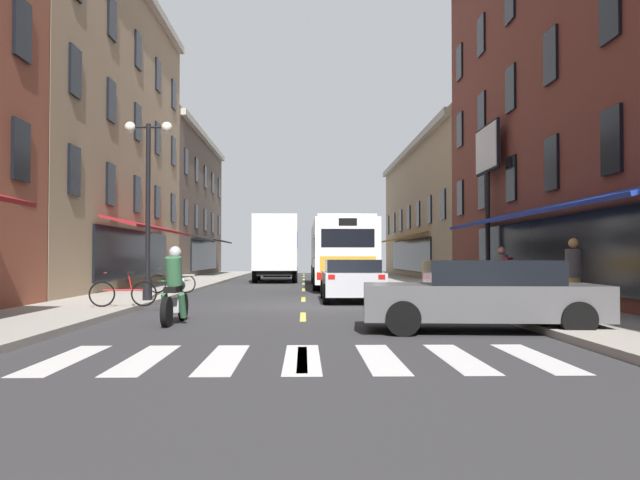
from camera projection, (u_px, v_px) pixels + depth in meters
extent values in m
cube|color=#333335|center=(303.00, 308.00, 19.26)|extent=(34.80, 80.00, 0.10)
cube|color=#DBCC4C|center=(302.00, 358.00, 9.27)|extent=(0.14, 2.40, 0.01)
cube|color=#DBCC4C|center=(303.00, 317.00, 15.76)|extent=(0.14, 2.40, 0.01)
cube|color=#DBCC4C|center=(303.00, 299.00, 22.26)|extent=(0.14, 2.40, 0.01)
cube|color=#DBCC4C|center=(304.00, 290.00, 28.76)|extent=(0.14, 2.40, 0.01)
cube|color=#DBCC4C|center=(304.00, 284.00, 35.25)|extent=(0.14, 2.40, 0.01)
cube|color=#DBCC4C|center=(304.00, 280.00, 41.75)|extent=(0.14, 2.40, 0.01)
cube|color=#DBCC4C|center=(304.00, 276.00, 48.24)|extent=(0.14, 2.40, 0.01)
cube|color=#DBCC4C|center=(304.00, 274.00, 54.74)|extent=(0.14, 2.40, 0.01)
cube|color=silver|center=(65.00, 359.00, 9.19)|extent=(0.50, 2.80, 0.01)
cube|color=silver|center=(145.00, 359.00, 9.22)|extent=(0.50, 2.80, 0.01)
cube|color=silver|center=(224.00, 359.00, 9.24)|extent=(0.50, 2.80, 0.01)
cube|color=silver|center=(302.00, 358.00, 9.27)|extent=(0.50, 2.80, 0.01)
cube|color=silver|center=(380.00, 358.00, 9.29)|extent=(0.50, 2.80, 0.01)
cube|color=silver|center=(458.00, 358.00, 9.32)|extent=(0.50, 2.80, 0.01)
cube|color=silver|center=(535.00, 358.00, 9.35)|extent=(0.50, 2.80, 0.01)
cube|color=#A39E93|center=(100.00, 304.00, 19.12)|extent=(3.00, 80.00, 0.14)
cube|color=#A39E93|center=(504.00, 303.00, 19.41)|extent=(3.00, 80.00, 0.14)
cube|color=black|center=(21.00, 151.00, 17.19)|extent=(0.10, 1.00, 1.60)
cube|color=black|center=(22.00, 29.00, 17.28)|extent=(0.10, 1.00, 1.60)
cube|color=#9E8466|center=(46.00, 131.00, 29.16)|extent=(8.00, 19.90, 14.00)
cube|color=black|center=(137.00, 254.00, 29.12)|extent=(0.10, 12.00, 2.10)
cube|color=maroon|center=(153.00, 227.00, 29.17)|extent=(1.38, 11.20, 0.44)
cube|color=black|center=(74.00, 171.00, 21.19)|extent=(0.10, 1.00, 1.60)
cube|color=black|center=(111.00, 184.00, 25.19)|extent=(0.10, 1.00, 1.60)
cube|color=black|center=(137.00, 194.00, 29.19)|extent=(0.10, 1.00, 1.60)
cube|color=black|center=(157.00, 202.00, 33.18)|extent=(0.10, 1.00, 1.60)
cube|color=black|center=(173.00, 208.00, 37.18)|extent=(0.10, 1.00, 1.60)
cube|color=black|center=(75.00, 72.00, 21.27)|extent=(0.10, 1.00, 1.60)
cube|color=black|center=(111.00, 101.00, 25.27)|extent=(0.10, 1.00, 1.60)
cube|color=black|center=(138.00, 122.00, 29.27)|extent=(0.10, 1.00, 1.60)
cube|color=black|center=(158.00, 139.00, 33.27)|extent=(0.10, 1.00, 1.60)
cube|color=black|center=(173.00, 151.00, 37.26)|extent=(0.10, 1.00, 1.60)
cube|color=black|center=(112.00, 18.00, 25.35)|extent=(0.10, 1.00, 1.60)
cube|color=black|center=(138.00, 51.00, 29.35)|extent=(0.10, 1.00, 1.60)
cube|color=black|center=(158.00, 76.00, 33.35)|extent=(0.10, 1.00, 1.60)
cube|color=black|center=(174.00, 95.00, 37.35)|extent=(0.10, 1.00, 1.60)
cube|color=brown|center=(151.00, 205.00, 49.11)|extent=(8.00, 19.90, 10.54)
cube|color=#B2AD9E|center=(206.00, 140.00, 49.33)|extent=(0.44, 19.40, 0.40)
cube|color=black|center=(205.00, 255.00, 49.11)|extent=(0.10, 12.00, 2.10)
cube|color=black|center=(215.00, 239.00, 49.15)|extent=(1.38, 11.20, 0.44)
cube|color=black|center=(186.00, 213.00, 41.18)|extent=(0.10, 1.00, 1.60)
cube|color=black|center=(196.00, 217.00, 45.18)|extent=(0.10, 1.00, 1.60)
cube|color=black|center=(205.00, 220.00, 49.17)|extent=(0.10, 1.00, 1.60)
cube|color=black|center=(213.00, 223.00, 53.17)|extent=(0.10, 1.00, 1.60)
cube|color=black|center=(219.00, 225.00, 57.17)|extent=(0.10, 1.00, 1.60)
cube|color=black|center=(186.00, 162.00, 41.26)|extent=(0.10, 1.00, 1.60)
cube|color=black|center=(197.00, 170.00, 45.26)|extent=(0.10, 1.00, 1.60)
cube|color=black|center=(205.00, 177.00, 49.26)|extent=(0.10, 1.00, 1.60)
cube|color=black|center=(213.00, 183.00, 53.25)|extent=(0.10, 1.00, 1.60)
cube|color=black|center=(219.00, 188.00, 57.25)|extent=(0.10, 1.00, 1.60)
cube|color=black|center=(553.00, 253.00, 19.48)|extent=(0.10, 16.00, 2.10)
cube|color=navy|center=(528.00, 212.00, 19.49)|extent=(1.38, 14.93, 0.44)
cube|color=black|center=(612.00, 141.00, 15.74)|extent=(0.10, 1.00, 1.60)
cube|color=black|center=(552.00, 163.00, 19.55)|extent=(0.10, 1.00, 1.60)
cube|color=black|center=(511.00, 179.00, 23.35)|extent=(0.10, 1.00, 1.60)
cube|color=black|center=(482.00, 190.00, 27.16)|extent=(0.10, 1.00, 1.60)
cube|color=black|center=(460.00, 198.00, 30.97)|extent=(0.10, 1.00, 1.60)
cube|color=black|center=(610.00, 8.00, 15.82)|extent=(0.10, 1.00, 1.60)
cube|color=black|center=(551.00, 56.00, 19.63)|extent=(0.10, 1.00, 1.60)
cube|color=black|center=(511.00, 89.00, 23.44)|extent=(0.10, 1.00, 1.60)
cube|color=black|center=(482.00, 112.00, 27.24)|extent=(0.10, 1.00, 1.60)
cube|color=black|center=(460.00, 130.00, 31.05)|extent=(0.10, 1.00, 1.60)
cube|color=black|center=(510.00, 0.00, 23.52)|extent=(0.10, 1.00, 1.60)
cube|color=black|center=(481.00, 36.00, 27.33)|extent=(0.10, 1.00, 1.60)
cube|color=black|center=(460.00, 63.00, 31.13)|extent=(0.10, 1.00, 1.60)
cube|color=#9E8466|center=(466.00, 212.00, 46.30)|extent=(8.00, 26.57, 9.16)
cube|color=#B2AD9E|center=(408.00, 152.00, 46.31)|extent=(0.44, 26.07, 0.40)
cube|color=black|center=(409.00, 255.00, 46.13)|extent=(0.10, 16.00, 2.10)
cube|color=brown|center=(399.00, 238.00, 46.14)|extent=(1.38, 14.93, 0.44)
cube|color=black|center=(443.00, 204.00, 34.78)|extent=(0.10, 1.00, 1.60)
cube|color=black|center=(430.00, 210.00, 38.58)|extent=(0.10, 1.00, 1.60)
cube|color=black|center=(418.00, 214.00, 42.39)|extent=(0.10, 1.00, 1.60)
cube|color=black|center=(409.00, 217.00, 46.20)|extent=(0.10, 1.00, 1.60)
cube|color=black|center=(401.00, 220.00, 50.00)|extent=(0.10, 1.00, 1.60)
cube|color=black|center=(394.00, 223.00, 53.81)|extent=(0.10, 1.00, 1.60)
cube|color=black|center=(388.00, 225.00, 57.62)|extent=(0.10, 1.00, 1.60)
cylinder|color=black|center=(488.00, 230.00, 25.23)|extent=(0.18, 0.18, 4.62)
cylinder|color=black|center=(488.00, 288.00, 25.18)|extent=(0.40, 0.40, 0.24)
cube|color=black|center=(487.00, 149.00, 25.32)|extent=(0.10, 2.95, 1.82)
cube|color=white|center=(486.00, 149.00, 25.31)|extent=(0.04, 2.79, 1.66)
cube|color=white|center=(489.00, 149.00, 25.32)|extent=(0.04, 2.79, 1.66)
cube|color=white|center=(340.00, 252.00, 31.33)|extent=(2.58, 12.04, 2.65)
cube|color=silver|center=(340.00, 223.00, 31.37)|extent=(2.38, 10.84, 0.16)
cube|color=black|center=(339.00, 248.00, 31.64)|extent=(2.61, 9.64, 0.96)
cube|color=#19723F|center=(340.00, 274.00, 31.30)|extent=(2.61, 11.64, 0.36)
cube|color=black|center=(334.00, 249.00, 37.31)|extent=(2.25, 0.13, 1.10)
cube|color=black|center=(348.00, 238.00, 25.37)|extent=(2.05, 0.13, 0.70)
cube|color=gold|center=(348.00, 265.00, 25.33)|extent=(2.15, 0.11, 0.64)
cube|color=black|center=(348.00, 222.00, 25.37)|extent=(0.70, 0.10, 0.28)
cube|color=red|center=(319.00, 276.00, 25.29)|extent=(0.20, 0.08, 0.28)
cube|color=red|center=(376.00, 276.00, 25.33)|extent=(0.20, 0.08, 0.28)
cylinder|color=black|center=(314.00, 274.00, 35.29)|extent=(0.30, 1.00, 1.00)
cylinder|color=black|center=(358.00, 274.00, 35.34)|extent=(0.30, 1.00, 1.00)
cylinder|color=black|center=(316.00, 279.00, 27.76)|extent=(0.30, 1.00, 1.00)
cylinder|color=black|center=(372.00, 279.00, 27.81)|extent=(0.30, 1.00, 1.00)
cube|color=#B21E19|center=(276.00, 255.00, 40.70)|extent=(2.36, 2.41, 2.40)
cube|color=black|center=(277.00, 242.00, 41.86)|extent=(2.00, 0.15, 0.80)
cube|color=silver|center=(275.00, 243.00, 37.16)|extent=(2.52, 4.83, 3.03)
cube|color=navy|center=(297.00, 240.00, 37.22)|extent=(0.13, 2.86, 0.90)
cube|color=black|center=(276.00, 272.00, 38.29)|extent=(2.07, 6.77, 0.24)
cylinder|color=black|center=(258.00, 273.00, 40.42)|extent=(0.30, 0.91, 0.90)
cylinder|color=black|center=(294.00, 273.00, 40.53)|extent=(0.30, 0.91, 0.90)
cylinder|color=black|center=(255.00, 275.00, 36.34)|extent=(0.30, 0.91, 0.90)
cylinder|color=black|center=(295.00, 275.00, 36.45)|extent=(0.30, 0.91, 0.90)
cube|color=silver|center=(352.00, 283.00, 21.33)|extent=(1.83, 4.26, 0.71)
cube|color=black|center=(352.00, 266.00, 21.17)|extent=(1.67, 2.30, 0.43)
cube|color=red|center=(332.00, 277.00, 19.21)|extent=(0.20, 0.06, 0.14)
cube|color=red|center=(382.00, 277.00, 19.24)|extent=(0.20, 0.06, 0.14)
cylinder|color=black|center=(324.00, 289.00, 22.73)|extent=(0.22, 0.64, 0.64)
cylinder|color=black|center=(374.00, 289.00, 22.76)|extent=(0.22, 0.64, 0.64)
cylinder|color=black|center=(326.00, 294.00, 19.88)|extent=(0.22, 0.64, 0.64)
cylinder|color=black|center=(383.00, 294.00, 19.91)|extent=(0.22, 0.64, 0.64)
cube|color=#515154|center=(278.00, 268.00, 48.42)|extent=(1.84, 4.39, 0.73)
cube|color=black|center=(278.00, 261.00, 48.25)|extent=(1.68, 2.37, 0.44)
cube|color=red|center=(266.00, 265.00, 46.23)|extent=(0.20, 0.06, 0.14)
cube|color=red|center=(287.00, 265.00, 46.26)|extent=(0.20, 0.06, 0.14)
cylinder|color=black|center=(267.00, 272.00, 49.88)|extent=(0.22, 0.64, 0.64)
cylinder|color=black|center=(290.00, 272.00, 49.92)|extent=(0.22, 0.64, 0.64)
cylinder|color=black|center=(265.00, 273.00, 46.90)|extent=(0.22, 0.64, 0.64)
cylinder|color=black|center=(289.00, 273.00, 46.93)|extent=(0.22, 0.64, 0.64)
cube|color=#515154|center=(481.00, 302.00, 12.70)|extent=(4.64, 2.23, 0.66)
cube|color=black|center=(490.00, 273.00, 12.70)|extent=(2.56, 1.90, 0.49)
cube|color=red|center=(615.00, 292.00, 11.82)|extent=(0.08, 0.20, 0.14)
cube|color=red|center=(586.00, 288.00, 13.32)|extent=(0.08, 0.20, 0.14)
cylinder|color=black|center=(403.00, 318.00, 11.90)|extent=(0.66, 0.27, 0.64)
cylinder|color=black|center=(398.00, 311.00, 13.66)|extent=(0.66, 0.27, 0.64)
cylinder|color=black|center=(579.00, 319.00, 11.72)|extent=(0.66, 0.27, 0.64)
cylinder|color=black|center=(550.00, 311.00, 13.48)|extent=(0.66, 0.27, 0.64)
cylinder|color=black|center=(183.00, 307.00, 14.87)|extent=(0.13, 0.62, 0.62)
cylinder|color=black|center=(167.00, 312.00, 13.42)|extent=(0.15, 0.63, 0.62)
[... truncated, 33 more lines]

